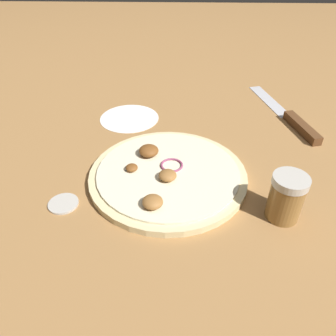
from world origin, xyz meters
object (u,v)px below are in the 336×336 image
(pizza, at_px, (167,174))
(loose_cap, at_px, (63,203))
(spice_jar, at_px, (286,197))
(knife, at_px, (293,120))

(pizza, xyz_separation_m, loose_cap, (-0.07, 0.16, -0.00))
(spice_jar, height_order, loose_cap, spice_jar)
(spice_jar, bearing_deg, pizza, 64.22)
(spice_jar, bearing_deg, knife, -18.33)
(loose_cap, bearing_deg, pizza, -66.29)
(pizza, relative_size, loose_cap, 5.72)
(pizza, relative_size, knife, 0.93)
(spice_jar, xyz_separation_m, loose_cap, (0.01, 0.34, -0.03))
(pizza, xyz_separation_m, knife, (0.20, -0.27, -0.00))
(loose_cap, bearing_deg, spice_jar, -92.35)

